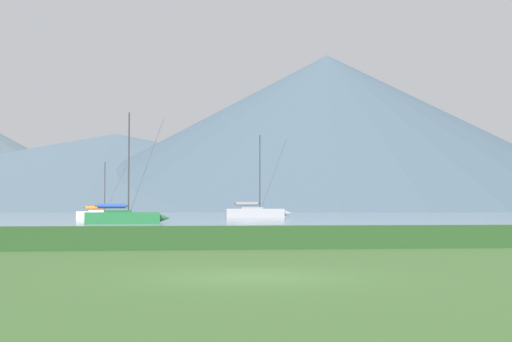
# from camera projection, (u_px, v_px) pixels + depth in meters

# --- Properties ---
(ground_plane) EXTENTS (1000.00, 1000.00, 0.00)m
(ground_plane) POSITION_uv_depth(u_px,v_px,m) (252.00, 277.00, 16.76)
(ground_plane) COLOR #3D602D
(harbor_water) EXTENTS (320.00, 246.00, 0.00)m
(harbor_water) POSITION_uv_depth(u_px,v_px,m) (168.00, 214.00, 152.47)
(harbor_water) COLOR #8499A8
(harbor_water) RESTS_ON ground_plane
(hedge_line) EXTENTS (80.00, 1.20, 0.84)m
(hedge_line) POSITION_uv_depth(u_px,v_px,m) (214.00, 238.00, 27.68)
(hedge_line) COLOR #284C23
(hedge_line) RESTS_ON ground_plane
(sailboat_slip_3) EXTENTS (7.77, 2.83, 10.08)m
(sailboat_slip_3) POSITION_uv_depth(u_px,v_px,m) (123.00, 217.00, 68.53)
(sailboat_slip_3) COLOR #236B38
(sailboat_slip_3) RESTS_ON harbor_water
(sailboat_slip_5) EXTENTS (6.95, 2.40, 7.38)m
(sailboat_slip_5) POSITION_uv_depth(u_px,v_px,m) (101.00, 214.00, 98.84)
(sailboat_slip_5) COLOR white
(sailboat_slip_5) RESTS_ON harbor_water
(sailboat_slip_6) EXTENTS (9.37, 3.10, 11.61)m
(sailboat_slip_6) POSITION_uv_depth(u_px,v_px,m) (256.00, 212.00, 106.44)
(sailboat_slip_6) COLOR #9E9EA3
(sailboat_slip_6) RESTS_ON harbor_water
(distant_hill_west_ridge) EXTENTS (246.13, 246.13, 66.60)m
(distant_hill_west_ridge) POSITION_uv_depth(u_px,v_px,m) (327.00, 133.00, 325.80)
(distant_hill_west_ridge) COLOR #425666
(distant_hill_west_ridge) RESTS_ON ground_plane
(distant_hill_east_ridge) EXTENTS (359.97, 359.97, 38.31)m
(distant_hill_east_ridge) POSITION_uv_depth(u_px,v_px,m) (116.00, 172.00, 382.77)
(distant_hill_east_ridge) COLOR #4C6070
(distant_hill_east_ridge) RESTS_ON ground_plane
(distant_hill_far_shoulder) EXTENTS (308.61, 308.61, 62.47)m
(distant_hill_far_shoulder) POSITION_uv_depth(u_px,v_px,m) (321.00, 147.00, 378.57)
(distant_hill_far_shoulder) COLOR slate
(distant_hill_far_shoulder) RESTS_ON ground_plane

